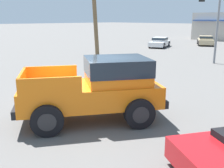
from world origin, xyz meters
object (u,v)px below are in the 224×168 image
(parked_car_white, at_px, (160,42))
(parked_car_tan, at_px, (205,40))
(traffic_light_main, at_px, (211,10))
(orange_pickup_truck, at_px, (100,86))

(parked_car_white, xyz_separation_m, parked_car_tan, (2.72, 6.06, 0.02))
(parked_car_white, height_order, traffic_light_main, traffic_light_main)
(parked_car_tan, xyz_separation_m, traffic_light_main, (7.01, -13.99, 3.25))
(parked_car_white, distance_m, traffic_light_main, 12.97)
(parked_car_tan, bearing_deg, traffic_light_main, -93.72)
(orange_pickup_truck, distance_m, parked_car_white, 23.77)
(parked_car_tan, height_order, traffic_light_main, traffic_light_main)
(parked_car_tan, bearing_deg, parked_car_white, -144.52)
(parked_car_white, distance_m, parked_car_tan, 6.64)
(orange_pickup_truck, relative_size, traffic_light_main, 0.90)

